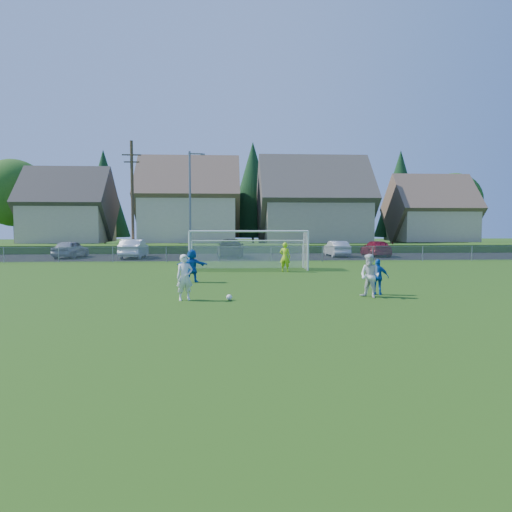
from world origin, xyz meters
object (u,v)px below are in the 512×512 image
object	(u,v)px
soccer_ball	(229,297)
soccer_goal	(248,244)
player_blue_b	(192,266)
player_blue_a	(378,277)
car_g	(376,249)
player_white_a	(185,277)
car_d	(231,248)
goalkeeper	(285,257)
car_f	(337,249)
player_white_b	(370,276)
car_a	(71,249)
car_b	(134,249)

from	to	relation	value
soccer_ball	soccer_goal	bearing A→B (deg)	84.04
player_blue_b	player_blue_a	bearing A→B (deg)	153.13
soccer_ball	car_g	world-z (taller)	car_g
player_white_a	car_d	distance (m)	23.00
soccer_ball	goalkeeper	size ratio (longest dim) A/B	0.12
car_f	player_white_b	bearing A→B (deg)	78.04
goalkeeper	car_g	xyz separation A→B (m)	(9.94, 13.25, -0.21)
goalkeeper	soccer_goal	world-z (taller)	soccer_goal
player_white_b	car_f	xyz separation A→B (m)	(4.21, 23.02, -0.15)
soccer_ball	player_white_a	world-z (taller)	player_white_a
car_a	car_f	distance (m)	23.33
goalkeeper	car_f	bearing A→B (deg)	-92.21
soccer_ball	car_g	bearing A→B (deg)	60.42
player_blue_b	car_f	bearing A→B (deg)	-119.74
car_a	player_blue_b	bearing A→B (deg)	130.02
car_d	soccer_goal	bearing A→B (deg)	97.35
car_f	car_g	xyz separation A→B (m)	(3.64, 0.13, -0.01)
goalkeeper	car_f	distance (m)	14.55
car_d	player_blue_a	bearing A→B (deg)	106.72
player_white_b	car_f	distance (m)	23.40
car_a	soccer_goal	bearing A→B (deg)	149.21
soccer_ball	car_a	xyz separation A→B (m)	(-13.64, 23.14, 0.64)
car_f	car_g	bearing A→B (deg)	-179.53
player_white_b	car_g	world-z (taller)	player_white_b
car_f	car_d	bearing A→B (deg)	0.34
goalkeeper	soccer_goal	xyz separation A→B (m)	(-2.14, 1.71, 0.73)
player_blue_a	car_g	bearing A→B (deg)	-83.24
goalkeeper	car_f	size ratio (longest dim) A/B	0.42
player_white_a	car_d	xyz separation A→B (m)	(1.84, 22.93, -0.07)
player_blue_a	goalkeeper	world-z (taller)	goalkeeper
goalkeeper	car_d	size ratio (longest dim) A/B	0.33
car_d	car_f	bearing A→B (deg)	-176.22
player_white_b	soccer_goal	bearing A→B (deg)	159.06
soccer_ball	player_white_a	xyz separation A→B (m)	(-1.67, 0.10, 0.76)
player_blue_b	car_g	size ratio (longest dim) A/B	0.34
car_d	goalkeeper	bearing A→B (deg)	105.92
car_b	car_d	bearing A→B (deg)	-176.11
player_blue_a	soccer_goal	xyz separation A→B (m)	(-4.78, 10.94, 0.90)
player_white_a	car_d	size ratio (longest dim) A/B	0.31
player_blue_b	car_g	bearing A→B (deg)	-127.04
car_b	car_g	distance (m)	21.46
player_blue_b	soccer_goal	distance (m)	7.15
car_g	goalkeeper	bearing A→B (deg)	55.17
soccer_goal	player_white_b	bearing A→B (deg)	-69.96
player_white_a	goalkeeper	xyz separation A→B (m)	(5.05, 10.13, 0.03)
car_f	soccer_goal	size ratio (longest dim) A/B	0.57
soccer_ball	car_f	bearing A→B (deg)	67.46
soccer_ball	player_blue_b	bearing A→B (deg)	108.25
player_blue_a	car_d	bearing A→B (deg)	-50.37
car_a	player_blue_a	bearing A→B (deg)	137.77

